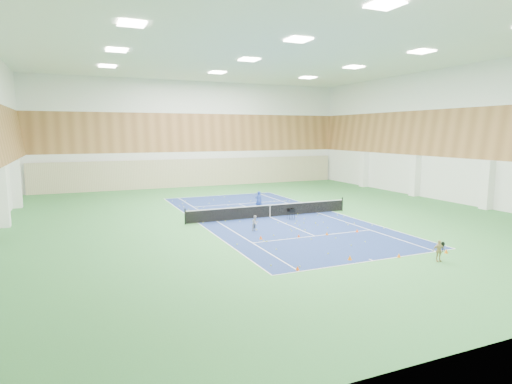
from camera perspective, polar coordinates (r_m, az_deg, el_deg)
ground at (r=31.83m, az=1.87°, el=-3.36°), size 40.00×40.00×0.00m
room_shell at (r=31.21m, az=1.92°, el=7.50°), size 36.00×40.00×12.00m
wood_cladding at (r=31.25m, az=1.94°, el=11.17°), size 36.00×40.00×8.00m
ceiling_light_grid at (r=31.71m, az=1.97°, el=18.26°), size 21.40×25.40×0.06m
court_surface at (r=31.83m, az=1.87°, el=-3.35°), size 10.97×23.77×0.01m
tennis_balls_scatter at (r=31.82m, az=1.87°, el=-3.28°), size 10.57×22.77×0.07m
tennis_net at (r=31.72m, az=1.87°, el=-2.39°), size 12.80×0.10×1.10m
back_curtain at (r=50.00m, az=-7.82°, el=2.57°), size 35.40×0.16×3.20m
coach at (r=34.48m, az=0.35°, el=-1.16°), size 0.59×0.41×1.56m
child_court at (r=27.33m, az=-0.09°, el=-4.16°), size 0.61×0.56×1.02m
child_apron at (r=22.80m, az=23.19°, el=-7.21°), size 0.68×0.41×1.08m
ball_cart at (r=31.04m, az=4.68°, el=-2.92°), size 0.49×0.49×0.81m
cone_svc_a at (r=25.29m, az=0.64°, el=-6.09°), size 0.21×0.21×0.23m
cone_svc_b at (r=25.92m, az=5.72°, el=-5.81°), size 0.18×0.18×0.20m
cone_svc_c at (r=26.69m, az=9.44°, el=-5.46°), size 0.19×0.19×0.21m
cone_svc_d at (r=27.81m, az=13.33°, el=-5.02°), size 0.19×0.19×0.21m
cone_base_a at (r=19.90m, az=5.56°, el=-10.08°), size 0.19×0.19×0.21m
cone_base_b at (r=21.82m, az=12.41°, el=-8.56°), size 0.22×0.22×0.24m
cone_base_c at (r=22.95m, az=18.52°, el=-8.01°), size 0.19×0.19×0.21m
cone_base_d at (r=24.60m, az=24.04°, el=-7.21°), size 0.19×0.19×0.21m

